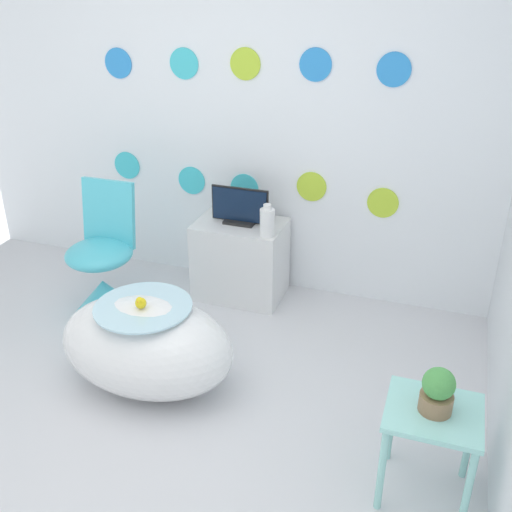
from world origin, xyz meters
name	(u,v)px	position (x,y,z in m)	size (l,w,h in m)	color
ground_plane	(89,497)	(0.00, 0.00, 0.00)	(12.00, 12.00, 0.00)	silver
wall_back_dotted	(250,102)	(0.00, 2.15, 1.30)	(4.33, 0.05, 2.60)	white
bathtub	(147,345)	(-0.11, 0.79, 0.27)	(0.97, 0.63, 0.53)	white
rubber_duck	(140,303)	(-0.10, 0.74, 0.56)	(0.06, 0.06, 0.07)	yellow
chair	(103,274)	(-0.76, 1.39, 0.28)	(0.43, 0.43, 0.87)	#4CC6DB
tv_cabinet	(240,259)	(0.01, 1.90, 0.27)	(0.59, 0.41, 0.55)	silver
tv	(240,208)	(0.01, 1.90, 0.66)	(0.39, 0.12, 0.25)	black
vase	(267,222)	(0.25, 1.77, 0.64)	(0.10, 0.10, 0.21)	white
side_table	(431,427)	(1.38, 0.52, 0.37)	(0.40, 0.36, 0.46)	#99E0D8
potted_plant_left	(438,391)	(1.38, 0.52, 0.56)	(0.14, 0.14, 0.20)	#8C6B4C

